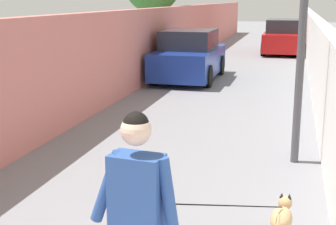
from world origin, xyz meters
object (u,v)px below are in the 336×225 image
person_skateboarder (137,204)px  car_near (189,57)px  car_far (283,38)px  dog (281,217)px

person_skateboarder → car_near: person_skateboarder is taller
person_skateboarder → car_near: (11.64, 2.09, -0.33)m
person_skateboarder → car_near: size_ratio=0.42×
person_skateboarder → car_far: person_skateboarder is taller
person_skateboarder → car_far: size_ratio=0.40×
car_far → car_near: bearing=162.5°
person_skateboarder → car_near: bearing=10.2°
car_far → dog: bearing=-178.5°
person_skateboarder → car_far: bearing=-1.5°
dog → car_far: (18.28, 0.47, 0.44)m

